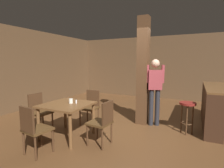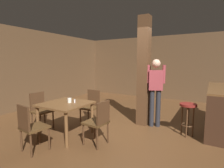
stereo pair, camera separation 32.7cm
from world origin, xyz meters
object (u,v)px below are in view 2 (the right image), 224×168
Objects in this scene: standing_person at (155,88)px; bar_counter at (215,107)px; napkin_cup at (69,100)px; bar_stool_near at (188,112)px; salt_shaker at (75,101)px; chair_east at (99,120)px; chair_north at (91,105)px; dining_table at (66,108)px; chair_west at (40,109)px; chair_south at (30,126)px.

standing_person is 1.56m from bar_counter.
napkin_cup is 2.65m from bar_stool_near.
standing_person is (1.52, 1.48, 0.20)m from napkin_cup.
salt_shaker is at bearing -150.97° from bar_stool_near.
chair_east reaches higher than napkin_cup.
standing_person is at bearing 66.93° from chair_east.
chair_north is 0.39× the size of bar_counter.
chair_north is at bearing 88.37° from dining_table.
chair_west is at bearing -173.17° from salt_shaker.
chair_north is (0.03, 0.92, -0.12)m from dining_table.
bar_counter reaches higher than dining_table.
chair_east is at bearing -132.25° from bar_counter.
salt_shaker is at bearing -79.98° from chair_north.
chair_west is 1.20m from chair_south.
standing_person is (1.54, 0.63, 0.50)m from chair_north.
bar_counter is at bearing 25.56° from standing_person.
chair_east and chair_south have the same top height.
bar_counter reaches higher than chair_south.
chair_north is at bearing -169.87° from bar_stool_near.
bar_stool_near is (2.32, 1.26, -0.24)m from napkin_cup.
chair_south reaches higher than napkin_cup.
salt_shaker is at bearing 6.83° from chair_west.
dining_table is at bearing -124.16° from napkin_cup.
standing_person is at bearing 44.68° from dining_table.
chair_north reaches higher than salt_shaker.
salt_shaker is (0.14, -0.80, 0.28)m from chair_north.
chair_west reaches higher than napkin_cup.
dining_table is 1.09× the size of chair_north.
salt_shaker is 0.11× the size of bar_stool_near.
chair_west is (-1.75, 0.01, 0.00)m from chair_east.
dining_table is at bearing -135.32° from standing_person.
standing_person is 0.75× the size of bar_counter.
chair_south is at bearing -123.03° from standing_person.
napkin_cup is at bearing -143.47° from bar_counter.
dining_table is 0.19m from napkin_cup.
dining_table is at bearing -91.63° from chair_north.
chair_south is at bearing -91.11° from chair_north.
salt_shaker is 3.45m from bar_counter.
bar_stool_near is (-0.54, -0.86, 0.03)m from bar_counter.
dining_table is at bearing -150.63° from bar_stool_near.
dining_table is 2.72m from bar_stool_near.
salt_shaker is (1.02, 0.12, 0.28)m from chair_west.
napkin_cup is 0.04× the size of bar_counter.
chair_south is 8.68× the size of napkin_cup.
standing_person is (1.57, 1.55, 0.37)m from dining_table.
bar_counter is (3.76, 2.20, 0.02)m from chair_west.
chair_west and chair_north have the same top height.
chair_east is 0.79m from salt_shaker.
standing_person reaches higher than salt_shaker.
dining_table is at bearing 89.44° from chair_south.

